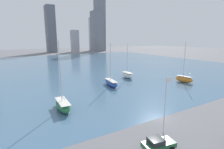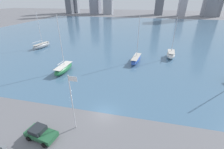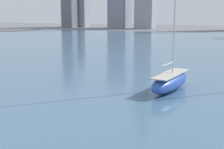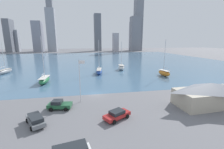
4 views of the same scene
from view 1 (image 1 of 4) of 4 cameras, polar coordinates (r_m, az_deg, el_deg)
ground_plane at (r=35.44m, az=15.45°, el=-13.46°), size 500.00×500.00×0.00m
harbor_water at (r=96.05m, az=-15.91°, el=2.40°), size 180.00×140.00×0.00m
flag_pole at (r=28.66m, az=17.04°, el=-8.78°), size 1.24×0.14×9.16m
distant_city_skyline at (r=194.76m, az=-22.62°, el=13.54°), size 174.18×21.73×69.83m
sailboat_blue at (r=55.39m, az=-0.30°, el=-2.71°), size 3.50×8.98×13.47m
sailboat_white at (r=66.31m, az=5.09°, el=-0.19°), size 3.19×6.52×12.63m
sailboat_orange at (r=64.66m, az=22.47°, el=-1.35°), size 2.98×6.31×13.58m
sailboat_green at (r=38.73m, az=-15.76°, el=-9.54°), size 2.80×7.88×14.41m
parked_pickup_green at (r=26.10m, az=14.78°, el=-21.04°), size 4.71×2.94×1.74m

